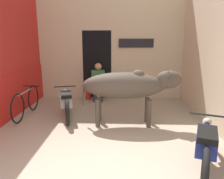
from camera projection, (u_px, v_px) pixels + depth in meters
The scene contains 8 objects.
wall_back_with_doorway at pixel (107, 46), 7.49m from camera, with size 4.82×0.93×4.11m.
wall_right_with_door at pixel (222, 37), 4.64m from camera, with size 0.22×4.98×4.11m.
cow at pixel (129, 86), 5.01m from camera, with size 2.27×0.67×1.34m.
motorcycle_near at pixel (206, 145), 3.25m from camera, with size 0.81×1.76×0.76m.
motorcycle_far at pixel (66, 102), 5.64m from camera, with size 0.70×1.76×0.73m.
bicycle at pixel (26, 102), 5.71m from camera, with size 0.44×1.73×0.74m.
shopkeeper_seated at pixel (98, 81), 7.09m from camera, with size 0.41×0.34×1.24m.
plastic_stool at pixel (88, 93), 7.37m from camera, with size 0.29×0.29×0.40m.
Camera 1 is at (0.36, -2.41, 1.95)m, focal length 35.00 mm.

